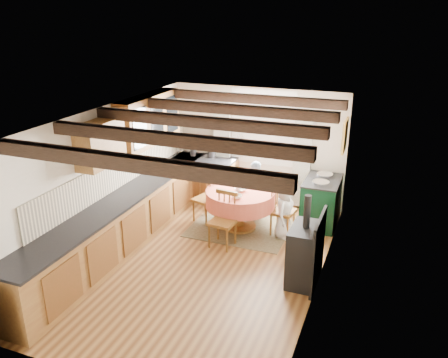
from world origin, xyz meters
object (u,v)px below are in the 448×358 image
at_px(chair_left, 205,197).
at_px(aga_range, 321,201).
at_px(dining_table, 240,210).
at_px(cast_iron_stove, 305,240).
at_px(child_far, 255,189).
at_px(child_right, 284,211).
at_px(chair_right, 283,210).
at_px(cup, 238,189).
at_px(chair_near, 222,220).

height_order(chair_left, aga_range, chair_left).
xyz_separation_m(dining_table, cast_iron_stove, (1.46, -1.32, 0.32)).
relative_size(aga_range, child_far, 0.86).
xyz_separation_m(cast_iron_stove, child_right, (-0.62, 1.30, -0.19)).
xyz_separation_m(dining_table, child_far, (0.09, 0.62, 0.19)).
xyz_separation_m(chair_right, aga_range, (0.56, 0.69, -0.03)).
xyz_separation_m(dining_table, cup, (-0.01, -0.07, 0.43)).
distance_m(chair_right, cup, 0.88).
relative_size(dining_table, cup, 11.76).
relative_size(chair_near, child_right, 0.96).
height_order(chair_left, cast_iron_stove, cast_iron_stove).
bearing_deg(dining_table, aga_range, 29.28).
bearing_deg(aga_range, dining_table, -150.72).
bearing_deg(child_far, cup, 78.72).
relative_size(cast_iron_stove, child_right, 1.37).
bearing_deg(child_right, chair_right, 27.58).
bearing_deg(cup, cast_iron_stove, -40.36).
height_order(dining_table, aga_range, aga_range).
relative_size(chair_left, chair_right, 1.00).
xyz_separation_m(dining_table, chair_left, (-0.74, 0.10, 0.10)).
bearing_deg(chair_near, cup, 91.71).
bearing_deg(aga_range, child_far, -173.82).
xyz_separation_m(aga_range, child_far, (-1.26, -0.14, 0.12)).
bearing_deg(chair_left, child_far, 140.00).
bearing_deg(child_far, dining_table, 78.90).
relative_size(chair_near, chair_right, 1.01).
bearing_deg(chair_right, aga_range, -32.96).
relative_size(chair_near, child_far, 0.85).
bearing_deg(child_far, chair_near, 80.69).
relative_size(chair_left, aga_range, 0.98).
xyz_separation_m(chair_right, child_right, (0.05, -0.10, 0.03)).
bearing_deg(child_right, chair_near, 130.82).
bearing_deg(aga_range, chair_near, -133.41).
distance_m(dining_table, aga_range, 1.55).
bearing_deg(cast_iron_stove, dining_table, 137.75).
xyz_separation_m(chair_near, chair_right, (0.85, 0.81, -0.01)).
bearing_deg(dining_table, cup, -100.06).
xyz_separation_m(chair_left, cast_iron_stove, (2.19, -1.42, 0.22)).
bearing_deg(cup, child_far, 81.45).
distance_m(dining_table, cast_iron_stove, 1.99).
xyz_separation_m(dining_table, chair_near, (-0.07, -0.74, 0.11)).
distance_m(chair_left, chair_right, 1.52).
distance_m(chair_left, cast_iron_stove, 2.62).
relative_size(aga_range, child_right, 0.96).
height_order(child_right, cup, child_right).
bearing_deg(aga_range, chair_left, -162.42).
bearing_deg(chair_near, cast_iron_stove, -14.81).
bearing_deg(child_far, chair_right, 138.92).
xyz_separation_m(chair_right, child_far, (-0.70, 0.55, 0.09)).
bearing_deg(chair_left, chair_near, 56.50).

